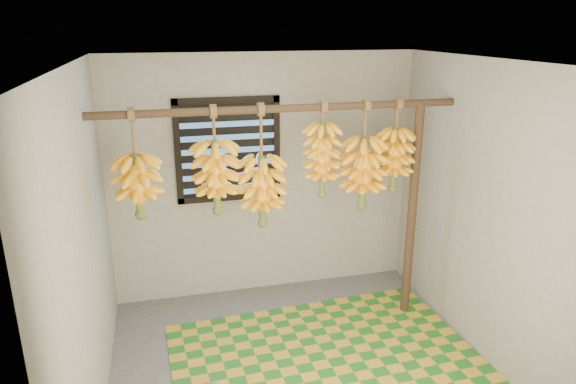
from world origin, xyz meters
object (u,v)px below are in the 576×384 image
object	(u,v)px
banana_bunch_f	(394,160)
banana_bunch_d	(322,160)
banana_bunch_b	(216,177)
banana_bunch_a	(138,186)
banana_bunch_e	(363,173)
woven_mat	(332,368)
support_post	(412,213)
banana_bunch_c	(262,191)

from	to	relation	value
banana_bunch_f	banana_bunch_d	bearing A→B (deg)	180.00
banana_bunch_b	banana_bunch_f	xyz separation A→B (m)	(1.55, 0.00, 0.05)
banana_bunch_a	banana_bunch_e	world-z (taller)	same
woven_mat	banana_bunch_e	bearing A→B (deg)	54.99
woven_mat	banana_bunch_f	size ratio (longest dim) A/B	3.06
support_post	woven_mat	xyz separation A→B (m)	(-0.96, -0.67, -0.99)
banana_bunch_a	banana_bunch_f	size ratio (longest dim) A/B	1.06
banana_bunch_b	banana_bunch_c	distance (m)	0.40
banana_bunch_c	banana_bunch_d	world-z (taller)	same
support_post	woven_mat	size ratio (longest dim) A/B	0.80
banana_bunch_d	banana_bunch_f	world-z (taller)	same
banana_bunch_c	banana_bunch_d	xyz separation A→B (m)	(0.52, -0.00, 0.23)
woven_mat	banana_bunch_e	size ratio (longest dim) A/B	2.63
woven_mat	banana_bunch_b	bearing A→B (deg)	139.82
banana_bunch_a	banana_bunch_d	world-z (taller)	same
support_post	banana_bunch_c	world-z (taller)	banana_bunch_c
support_post	banana_bunch_d	size ratio (longest dim) A/B	2.46
woven_mat	banana_bunch_f	xyz separation A→B (m)	(0.76, 0.67, 1.51)
banana_bunch_a	banana_bunch_f	distance (m)	2.15
woven_mat	banana_bunch_c	xyz separation A→B (m)	(-0.42, 0.67, 1.32)
woven_mat	banana_bunch_f	bearing A→B (deg)	41.52
banana_bunch_c	banana_bunch_e	bearing A→B (deg)	-0.00
banana_bunch_a	banana_bunch_e	bearing A→B (deg)	0.00
woven_mat	banana_bunch_e	distance (m)	1.63
banana_bunch_a	banana_bunch_e	xyz separation A→B (m)	(1.87, 0.00, -0.02)
support_post	banana_bunch_f	distance (m)	0.56
banana_bunch_a	woven_mat	bearing A→B (deg)	-25.58
banana_bunch_e	support_post	bearing A→B (deg)	0.00
banana_bunch_e	banana_bunch_b	bearing A→B (deg)	180.00
banana_bunch_a	banana_bunch_c	distance (m)	0.98
banana_bunch_b	banana_bunch_d	distance (m)	0.89
banana_bunch_e	banana_bunch_f	distance (m)	0.30
banana_bunch_b	banana_bunch_c	bearing A→B (deg)	0.00
support_post	banana_bunch_f	xyz separation A→B (m)	(-0.21, 0.00, 0.52)
woven_mat	banana_bunch_b	world-z (taller)	banana_bunch_b
support_post	banana_bunch_c	size ratio (longest dim) A/B	1.95
support_post	woven_mat	bearing A→B (deg)	-145.25
support_post	banana_bunch_c	distance (m)	1.42
banana_bunch_d	banana_bunch_e	xyz separation A→B (m)	(0.37, 0.00, -0.14)
banana_bunch_d	banana_bunch_e	bearing A→B (deg)	0.00
support_post	banana_bunch_a	bearing A→B (deg)	180.00
banana_bunch_e	banana_bunch_f	xyz separation A→B (m)	(0.29, 0.00, 0.10)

